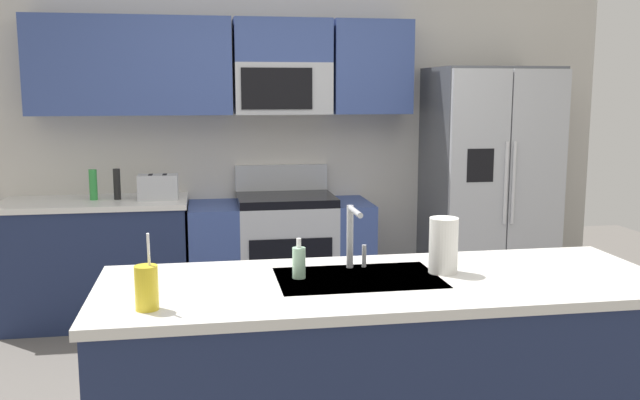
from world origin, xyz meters
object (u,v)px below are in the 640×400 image
(refrigerator, at_px, (488,188))
(sink_faucet, at_px, (354,232))
(drink_cup_yellow, at_px, (147,287))
(bottle_green, at_px, (93,185))
(soap_dispenser, at_px, (299,262))
(pepper_mill, at_px, (117,184))
(paper_towel_roll, at_px, (443,245))
(toaster, at_px, (158,187))
(range_oven, at_px, (281,255))

(refrigerator, distance_m, sink_faucet, 2.63)
(sink_faucet, xyz_separation_m, drink_cup_yellow, (-0.85, -0.43, -0.09))
(bottle_green, xyz_separation_m, drink_cup_yellow, (0.57, -2.64, -0.03))
(drink_cup_yellow, bearing_deg, soap_dispenser, 28.78)
(pepper_mill, height_order, bottle_green, pepper_mill)
(bottle_green, bearing_deg, paper_towel_roll, -52.53)
(toaster, relative_size, pepper_mill, 1.26)
(range_oven, height_order, soap_dispenser, range_oven)
(bottle_green, xyz_separation_m, sink_faucet, (1.42, -2.21, 0.06))
(range_oven, height_order, paper_towel_roll, paper_towel_roll)
(range_oven, bearing_deg, pepper_mill, -179.88)
(range_oven, distance_m, pepper_mill, 1.31)
(toaster, xyz_separation_m, pepper_mill, (-0.29, 0.05, 0.02))
(refrigerator, bearing_deg, toaster, 179.55)
(drink_cup_yellow, relative_size, soap_dispenser, 1.66)
(bottle_green, height_order, sink_faucet, sink_faucet)
(bottle_green, xyz_separation_m, soap_dispenser, (1.16, -2.32, -0.04))
(toaster, bearing_deg, sink_faucet, -65.83)
(paper_towel_roll, bearing_deg, drink_cup_yellow, -165.75)
(bottle_green, xyz_separation_m, paper_towel_roll, (1.79, -2.33, 0.01))
(pepper_mill, relative_size, drink_cup_yellow, 0.79)
(soap_dispenser, distance_m, paper_towel_roll, 0.63)
(range_oven, distance_m, sink_faucet, 2.29)
(sink_faucet, bearing_deg, range_oven, 91.96)
(drink_cup_yellow, height_order, paper_towel_roll, drink_cup_yellow)
(range_oven, xyz_separation_m, drink_cup_yellow, (-0.78, -2.64, 0.54))
(sink_faucet, bearing_deg, drink_cup_yellow, -153.07)
(refrigerator, bearing_deg, paper_towel_roll, -117.43)
(range_oven, relative_size, sink_faucet, 4.82)
(range_oven, relative_size, pepper_mill, 6.11)
(toaster, distance_m, soap_dispenser, 2.37)
(soap_dispenser, bearing_deg, refrigerator, 51.28)
(drink_cup_yellow, distance_m, soap_dispenser, 0.68)
(sink_faucet, bearing_deg, refrigerator, 54.20)
(pepper_mill, bearing_deg, sink_faucet, -60.30)
(toaster, relative_size, bottle_green, 1.28)
(soap_dispenser, height_order, paper_towel_roll, paper_towel_roll)
(toaster, xyz_separation_m, bottle_green, (-0.46, 0.06, 0.02))
(range_oven, xyz_separation_m, sink_faucet, (0.08, -2.20, 0.62))
(refrigerator, relative_size, toaster, 6.61)
(drink_cup_yellow, bearing_deg, range_oven, 73.60)
(pepper_mill, height_order, paper_towel_roll, paper_towel_roll)
(pepper_mill, relative_size, paper_towel_roll, 0.93)
(toaster, distance_m, bottle_green, 0.46)
(pepper_mill, height_order, sink_faucet, sink_faucet)
(pepper_mill, bearing_deg, range_oven, 0.12)
(range_oven, distance_m, bottle_green, 1.46)
(refrigerator, height_order, pepper_mill, refrigerator)
(soap_dispenser, bearing_deg, toaster, 107.43)
(soap_dispenser, relative_size, paper_towel_roll, 0.71)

